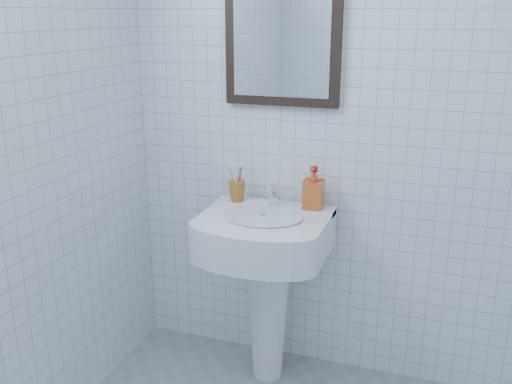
% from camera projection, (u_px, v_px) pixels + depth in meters
% --- Properties ---
extents(wall_back, '(2.20, 0.02, 2.50)m').
position_uv_depth(wall_back, '(376.00, 107.00, 2.36)').
color(wall_back, white).
rests_on(wall_back, ground).
extents(washbasin, '(0.53, 0.39, 0.82)m').
position_uv_depth(washbasin, '(266.00, 269.00, 2.50)').
color(washbasin, white).
rests_on(washbasin, ground).
extents(faucet, '(0.04, 0.09, 0.11)m').
position_uv_depth(faucet, '(274.00, 196.00, 2.49)').
color(faucet, silver).
rests_on(faucet, washbasin).
extents(toothbrush_cup, '(0.08, 0.08, 0.09)m').
position_uv_depth(toothbrush_cup, '(237.00, 191.00, 2.55)').
color(toothbrush_cup, '#B3631F').
rests_on(toothbrush_cup, washbasin).
extents(soap_dispenser, '(0.09, 0.09, 0.18)m').
position_uv_depth(soap_dispenser, '(314.00, 188.00, 2.44)').
color(soap_dispenser, red).
rests_on(soap_dispenser, washbasin).
extents(wall_mirror, '(0.50, 0.04, 0.62)m').
position_uv_depth(wall_mirror, '(282.00, 31.00, 2.37)').
color(wall_mirror, black).
rests_on(wall_mirror, wall_back).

